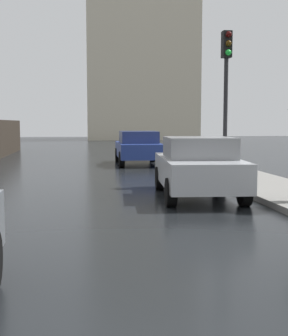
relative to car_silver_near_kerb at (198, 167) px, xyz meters
name	(u,v)px	position (x,y,z in m)	size (l,w,h in m)	color
car_silver_near_kerb	(198,167)	(0.00, 0.00, 0.00)	(2.10, 4.01, 1.49)	#B2B5BA
car_blue_mid_road	(138,147)	(-0.36, 9.04, 0.01)	(1.92, 4.01, 1.48)	navy
traffic_light	(226,78)	(1.31, 1.93, 2.36)	(0.26, 0.39, 4.31)	black
distant_tower	(141,28)	(3.93, 41.22, 11.82)	(12.33, 9.59, 25.15)	beige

